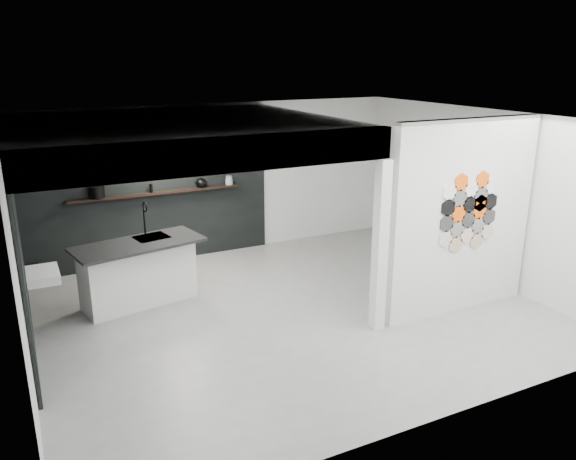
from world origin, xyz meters
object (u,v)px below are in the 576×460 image
(stockpot, at_px, (97,192))
(glass_bowl, at_px, (229,182))
(kettle, at_px, (201,183))
(bottle_dark, at_px, (151,188))
(kitchen_island, at_px, (138,272))
(wall_basin, at_px, (43,275))
(utensil_cup, at_px, (92,195))
(glass_vase, at_px, (229,180))
(partition_panel, at_px, (463,218))

(stockpot, height_order, glass_bowl, stockpot)
(kettle, distance_m, bottle_dark, 0.91)
(kitchen_island, distance_m, glass_bowl, 2.76)
(kettle, bearing_deg, glass_bowl, -19.28)
(wall_basin, distance_m, glass_bowl, 4.00)
(utensil_cup, bearing_deg, glass_vase, 0.00)
(partition_panel, relative_size, kettle, 13.95)
(wall_basin, distance_m, utensil_cup, 2.34)
(partition_panel, height_order, stockpot, partition_panel)
(wall_basin, distance_m, kettle, 3.56)
(partition_panel, distance_m, kitchen_island, 4.81)
(partition_panel, height_order, kitchen_island, partition_panel)
(partition_panel, bearing_deg, glass_vase, 118.23)
(wall_basin, relative_size, stockpot, 2.40)
(glass_bowl, distance_m, utensil_cup, 2.43)
(partition_panel, distance_m, stockpot, 5.88)
(partition_panel, height_order, bottle_dark, partition_panel)
(glass_bowl, bearing_deg, partition_panel, -61.77)
(glass_vase, bearing_deg, stockpot, 180.00)
(partition_panel, xyz_separation_m, utensil_cup, (-4.51, 3.87, -0.02))
(glass_bowl, bearing_deg, wall_basin, -148.65)
(kitchen_island, height_order, kettle, kitchen_island)
(glass_vase, relative_size, bottle_dark, 1.09)
(kettle, bearing_deg, partition_panel, -75.21)
(kitchen_island, distance_m, glass_vase, 2.77)
(glass_bowl, xyz_separation_m, glass_vase, (0.00, 0.00, 0.03))
(wall_basin, bearing_deg, kitchen_island, 19.53)
(wall_basin, distance_m, stockpot, 2.38)
(bottle_dark, xyz_separation_m, utensil_cup, (-0.98, 0.00, -0.02))
(kitchen_island, height_order, glass_vase, kitchen_island)
(kitchen_island, relative_size, kettle, 9.88)
(kettle, bearing_deg, utensil_cup, 160.72)
(kitchen_island, relative_size, glass_bowl, 14.50)
(bottle_dark, bearing_deg, kitchen_island, -111.46)
(glass_bowl, distance_m, glass_vase, 0.03)
(partition_panel, xyz_separation_m, glass_vase, (-2.08, 3.87, 0.00))
(partition_panel, bearing_deg, kitchen_island, 151.36)
(wall_basin, height_order, utensil_cup, utensil_cup)
(glass_vase, height_order, utensil_cup, glass_vase)
(kitchen_island, bearing_deg, kettle, 34.92)
(bottle_dark, bearing_deg, stockpot, 180.00)
(kettle, relative_size, utensil_cup, 1.78)
(stockpot, relative_size, glass_vase, 1.56)
(kettle, distance_m, glass_bowl, 0.54)
(kitchen_island, height_order, stockpot, stockpot)
(partition_panel, xyz_separation_m, bottle_dark, (-3.52, 3.87, -0.01))
(wall_basin, relative_size, utensil_cup, 5.33)
(kettle, bearing_deg, stockpot, 160.72)
(utensil_cup, bearing_deg, wall_basin, -114.89)
(partition_panel, relative_size, bottle_dark, 19.03)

